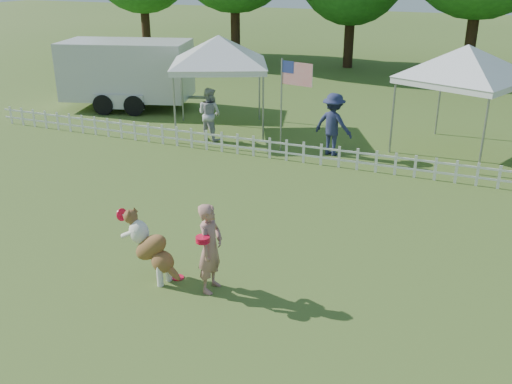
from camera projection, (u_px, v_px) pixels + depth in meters
The scene contains 11 objects.
ground at pixel (186, 289), 9.68m from camera, with size 120.00×120.00×0.00m, color #35521A.
picket_fence at pixel (312, 153), 15.54m from camera, with size 22.00×0.08×0.60m, color white, non-canonical shape.
handler at pixel (210, 248), 9.38m from camera, with size 0.57×0.37×1.56m, color #A56F63.
dog at pixel (152, 248), 9.76m from camera, with size 1.18×0.39×1.22m, color brown, non-canonical shape.
frisbee_on_turf at pixel (178, 278), 10.00m from camera, with size 0.21×0.21×0.02m, color red.
canopy_tent_left at pixel (220, 85), 18.20m from camera, with size 2.89×2.89×2.99m, color white, non-canonical shape.
canopy_tent_right at pixel (461, 101), 16.06m from camera, with size 2.91×2.91×3.00m, color white, non-canonical shape.
cargo_trailer at pixel (128, 74), 21.24m from camera, with size 5.74×2.53×2.53m, color silver, non-canonical shape.
flag_pole at pixel (281, 107), 16.11m from camera, with size 1.04×0.11×2.70m, color gray, non-canonical shape.
spectator_a at pixel (209, 114), 17.51m from camera, with size 0.79×0.62×1.63m, color #AAAAAF.
spectator_b at pixel (333, 124), 16.11m from camera, with size 1.15×0.66×1.77m, color #242A4D.
Camera 1 is at (4.34, -7.23, 5.16)m, focal length 40.00 mm.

